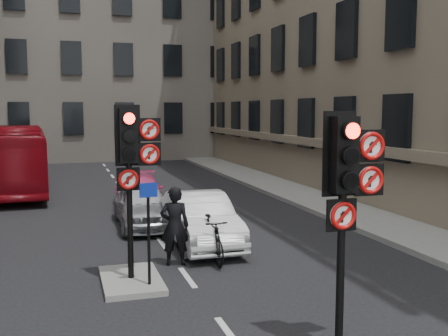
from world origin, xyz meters
TOP-DOWN VIEW (x-y plane):
  - pavement_right at (7.20, 12.00)m, footprint 3.00×50.00m
  - centre_island at (-1.20, 5.00)m, footprint 1.20×2.00m
  - building_far at (0.00, 38.00)m, footprint 30.00×14.00m
  - signal_near at (1.49, 0.99)m, footprint 0.91×0.40m
  - signal_far at (-1.11, 4.99)m, footprint 0.91×0.40m
  - car_silver at (-0.18, 10.28)m, footprint 1.64×3.93m
  - car_white at (0.96, 7.63)m, footprint 1.48×4.17m
  - car_pink at (0.11, 13.20)m, footprint 2.08×4.32m
  - bus_red at (-4.50, 19.16)m, footprint 2.93×10.45m
  - motorcycle at (0.83, 6.00)m, footprint 0.54×1.81m
  - motorcyclist at (-0.06, 6.00)m, footprint 0.75×0.57m
  - info_sign at (-0.90, 4.45)m, footprint 0.35×0.13m

SIDE VIEW (x-z plane):
  - centre_island at x=-1.20m, z-range 0.00..0.12m
  - pavement_right at x=7.20m, z-range 0.00..0.16m
  - motorcycle at x=0.83m, z-range 0.00..1.08m
  - car_pink at x=0.11m, z-range 0.00..1.21m
  - car_silver at x=-0.18m, z-range 0.00..1.33m
  - car_white at x=0.96m, z-range 0.00..1.37m
  - motorcyclist at x=-0.06m, z-range 0.00..1.84m
  - bus_red at x=-4.50m, z-range 0.00..2.88m
  - info_sign at x=-0.90m, z-range 0.42..2.47m
  - signal_near at x=1.49m, z-range 0.79..4.37m
  - signal_far at x=-1.11m, z-range 0.91..4.49m
  - building_far at x=0.00m, z-range 0.00..20.00m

